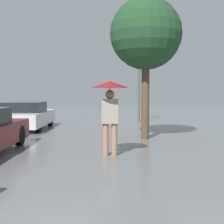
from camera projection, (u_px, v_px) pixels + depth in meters
pedestrian at (110, 99)px, 8.03m from camera, size 0.98×0.98×1.94m
parked_car_farthest at (26, 116)px, 13.90m from camera, size 1.85×3.92×1.20m
tree at (146, 35)px, 10.73m from camera, size 2.48×2.48×4.90m
street_lamp at (139, 74)px, 17.28m from camera, size 0.29×0.29×4.41m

